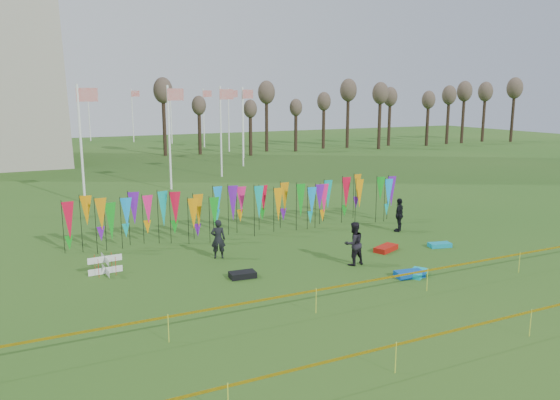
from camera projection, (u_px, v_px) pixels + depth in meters
name	position (u px, v px, depth m)	size (l,w,h in m)	color
ground	(327.00, 282.00, 21.77)	(160.00, 160.00, 0.00)	#245116
banner_row	(251.00, 204.00, 28.93)	(18.64, 0.64, 2.53)	black
caution_tape_near	(358.00, 284.00, 19.29)	(26.00, 0.02, 0.90)	#DAAC04
caution_tape_far	(448.00, 333.00, 15.33)	(26.00, 0.02, 0.90)	#DAAC04
tree_line	(365.00, 102.00, 73.13)	(53.92, 1.92, 7.84)	#36251B
box_kite	(105.00, 265.00, 22.67)	(0.71, 0.71, 0.79)	red
person_left	(218.00, 239.00, 24.74)	(0.66, 0.48, 1.81)	black
person_mid	(354.00, 244.00, 23.79)	(0.94, 0.58, 1.92)	black
person_right	(399.00, 215.00, 29.58)	(1.08, 0.61, 1.84)	black
kite_bag_turquoise	(417.00, 273.00, 22.51)	(1.09, 0.54, 0.22)	#0DBBCD
kite_bag_blue	(409.00, 274.00, 22.35)	(1.17, 0.61, 0.24)	#0B4EB2
kite_bag_red	(386.00, 248.00, 26.05)	(1.33, 0.61, 0.24)	#B8170C
kite_bag_black	(243.00, 275.00, 22.28)	(1.06, 0.61, 0.25)	black
kite_bag_teal	(440.00, 245.00, 26.71)	(1.08, 0.52, 0.21)	#0D98BA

